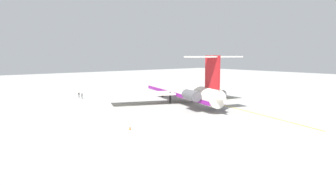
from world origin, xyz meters
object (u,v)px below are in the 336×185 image
object	(u,v)px
safety_cone_nose	(130,128)
ground_crew_near_tail	(79,94)
ground_crew_near_nose	(82,95)
main_jetliner	(181,90)

from	to	relation	value
safety_cone_nose	ground_crew_near_tail	bearing A→B (deg)	-11.70
ground_crew_near_tail	ground_crew_near_nose	bearing A→B (deg)	-26.13
ground_crew_near_tail	safety_cone_nose	distance (m)	45.82
ground_crew_near_tail	safety_cone_nose	xyz separation A→B (m)	(-44.86, 9.29, -0.79)
main_jetliner	ground_crew_near_nose	distance (m)	30.50
ground_crew_near_nose	safety_cone_nose	xyz separation A→B (m)	(-41.21, 8.72, -0.86)
main_jetliner	ground_crew_near_nose	bearing A→B (deg)	51.85
ground_crew_near_tail	main_jetliner	bearing A→B (deg)	14.76
ground_crew_near_tail	safety_cone_nose	world-z (taller)	ground_crew_near_tail
main_jetliner	ground_crew_near_tail	xyz separation A→B (m)	(28.06, 17.55, -2.49)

